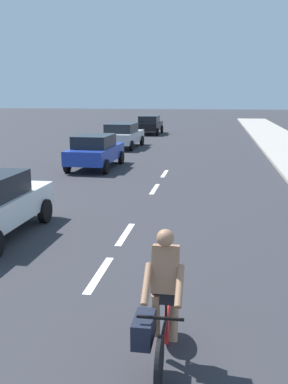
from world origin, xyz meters
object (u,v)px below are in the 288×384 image
cyclist (160,305)px  parked_car_blue (95,150)px  parked_car_black (149,124)px  parked_car_silver (122,135)px

cyclist → parked_car_blue: cyclist is taller
cyclist → parked_car_blue: size_ratio=0.43×
cyclist → parked_car_blue: 15.61m
cyclist → parked_car_black: size_ratio=0.43×
parked_car_blue → parked_car_silver: 8.02m
parked_car_blue → parked_car_silver: (-0.40, 8.01, 0.00)m
parked_car_blue → parked_car_black: 17.92m
parked_car_silver → parked_car_blue: bearing=-84.7°
cyclist → parked_car_black: (-4.99, 32.75, 0.01)m
parked_car_silver → parked_car_black: size_ratio=1.10×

